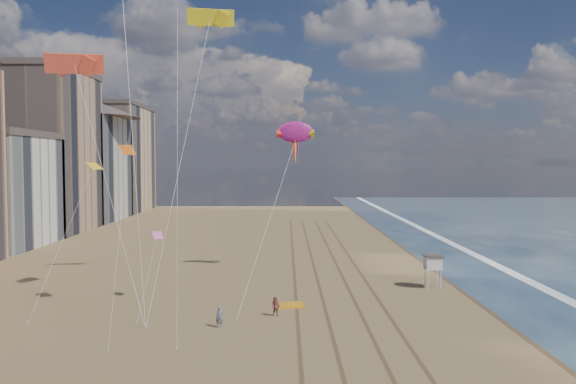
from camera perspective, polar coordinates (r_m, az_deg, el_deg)
The scene contains 10 objects.
wet_sand at distance 72.27m, azimuth 16.92°, elevation -6.95°, with size 260.00×260.00×0.00m, color #42301E.
foam at distance 73.60m, azimuth 20.07°, elevation -6.82°, with size 260.00×260.00×0.00m, color white.
tracks at distance 59.50m, azimuth 4.34°, elevation -8.96°, with size 7.68×120.00×0.01m.
buildings at distance 103.30m, azimuth -25.22°, elevation 3.39°, with size 34.72×131.35×29.00m.
lifeguard_stand at distance 57.24m, azimuth 14.50°, elevation -6.96°, with size 1.82×1.82×3.28m.
grounded_kite at distance 49.02m, azimuth 0.20°, elevation -11.41°, with size 2.26×1.44×0.26m, color orange.
show_kite at distance 61.63m, azimuth 0.75°, elevation 6.07°, with size 4.55×9.63×24.01m.
kite_flyer_a at distance 43.22m, azimuth -6.97°, elevation -12.50°, with size 0.58×0.38×1.59m, color slate.
kite_flyer_b at distance 45.89m, azimuth -1.27°, elevation -11.56°, with size 0.77×0.60×1.59m, color #8F4949.
small_kites at distance 50.07m, azimuth -15.59°, elevation 5.62°, with size 11.44×9.73×19.92m.
Camera 1 is at (-2.07, -28.02, 12.33)m, focal length 35.00 mm.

